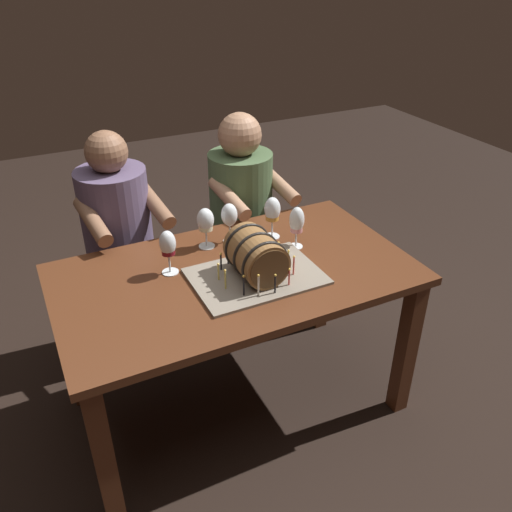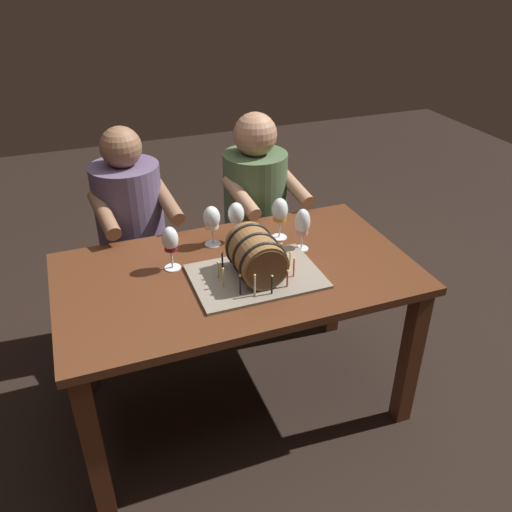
{
  "view_description": "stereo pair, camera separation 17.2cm",
  "coord_description": "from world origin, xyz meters",
  "px_view_note": "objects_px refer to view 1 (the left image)",
  "views": [
    {
      "loc": [
        -0.73,
        -1.67,
        1.89
      ],
      "look_at": [
        0.05,
        -0.08,
        0.84
      ],
      "focal_mm": 37.14,
      "sensor_mm": 36.0,
      "label": 1
    },
    {
      "loc": [
        -0.57,
        -1.74,
        1.89
      ],
      "look_at": [
        0.05,
        -0.08,
        0.84
      ],
      "focal_mm": 37.14,
      "sensor_mm": 36.0,
      "label": 2
    }
  ],
  "objects_px": {
    "wine_glass_white": "(205,222)",
    "person_seated_right": "(242,229)",
    "wine_glass_red": "(168,245)",
    "barrel_cake": "(256,259)",
    "wine_glass_amber": "(272,211)",
    "wine_glass_rose": "(297,222)",
    "person_seated_left": "(122,257)",
    "dining_table": "(236,293)",
    "wine_glass_empty": "(229,216)"
  },
  "relations": [
    {
      "from": "dining_table",
      "to": "wine_glass_white",
      "type": "bearing_deg",
      "value": 96.83
    },
    {
      "from": "person_seated_right",
      "to": "wine_glass_white",
      "type": "bearing_deg",
      "value": -130.87
    },
    {
      "from": "wine_glass_red",
      "to": "wine_glass_rose",
      "type": "xyz_separation_m",
      "value": [
        0.56,
        -0.04,
        -0.0
      ]
    },
    {
      "from": "wine_glass_amber",
      "to": "dining_table",
      "type": "bearing_deg",
      "value": -144.35
    },
    {
      "from": "wine_glass_rose",
      "to": "wine_glass_empty",
      "type": "bearing_deg",
      "value": 144.39
    },
    {
      "from": "wine_glass_rose",
      "to": "person_seated_left",
      "type": "bearing_deg",
      "value": 137.81
    },
    {
      "from": "barrel_cake",
      "to": "wine_glass_red",
      "type": "height_order",
      "value": "barrel_cake"
    },
    {
      "from": "wine_glass_white",
      "to": "wine_glass_red",
      "type": "bearing_deg",
      "value": -147.77
    },
    {
      "from": "wine_glass_empty",
      "to": "wine_glass_red",
      "type": "bearing_deg",
      "value": -158.02
    },
    {
      "from": "wine_glass_red",
      "to": "person_seated_right",
      "type": "xyz_separation_m",
      "value": [
        0.57,
        0.54,
        -0.32
      ]
    },
    {
      "from": "dining_table",
      "to": "person_seated_right",
      "type": "height_order",
      "value": "person_seated_right"
    },
    {
      "from": "wine_glass_white",
      "to": "person_seated_left",
      "type": "height_order",
      "value": "person_seated_left"
    },
    {
      "from": "barrel_cake",
      "to": "dining_table",
      "type": "bearing_deg",
      "value": 124.6
    },
    {
      "from": "wine_glass_amber",
      "to": "wine_glass_white",
      "type": "bearing_deg",
      "value": 171.05
    },
    {
      "from": "wine_glass_white",
      "to": "wine_glass_empty",
      "type": "bearing_deg",
      "value": -1.8
    },
    {
      "from": "dining_table",
      "to": "wine_glass_red",
      "type": "xyz_separation_m",
      "value": [
        -0.24,
        0.11,
        0.24
      ]
    },
    {
      "from": "barrel_cake",
      "to": "wine_glass_red",
      "type": "bearing_deg",
      "value": 147.6
    },
    {
      "from": "wine_glass_amber",
      "to": "wine_glass_white",
      "type": "relative_size",
      "value": 1.06
    },
    {
      "from": "wine_glass_red",
      "to": "wine_glass_white",
      "type": "xyz_separation_m",
      "value": [
        0.21,
        0.13,
        -0.0
      ]
    },
    {
      "from": "wine_glass_amber",
      "to": "wine_glass_rose",
      "type": "bearing_deg",
      "value": -68.3
    },
    {
      "from": "wine_glass_white",
      "to": "person_seated_left",
      "type": "distance_m",
      "value": 0.6
    },
    {
      "from": "wine_glass_empty",
      "to": "wine_glass_white",
      "type": "distance_m",
      "value": 0.11
    },
    {
      "from": "person_seated_left",
      "to": "wine_glass_rose",
      "type": "bearing_deg",
      "value": -42.19
    },
    {
      "from": "wine_glass_white",
      "to": "person_seated_right",
      "type": "relative_size",
      "value": 0.16
    },
    {
      "from": "wine_glass_empty",
      "to": "person_seated_left",
      "type": "bearing_deg",
      "value": 134.5
    },
    {
      "from": "dining_table",
      "to": "person_seated_right",
      "type": "relative_size",
      "value": 1.22
    },
    {
      "from": "wine_glass_amber",
      "to": "person_seated_right",
      "type": "relative_size",
      "value": 0.16
    },
    {
      "from": "person_seated_left",
      "to": "person_seated_right",
      "type": "distance_m",
      "value": 0.65
    },
    {
      "from": "person_seated_left",
      "to": "person_seated_right",
      "type": "xyz_separation_m",
      "value": [
        0.65,
        0.0,
        0.0
      ]
    },
    {
      "from": "wine_glass_amber",
      "to": "person_seated_right",
      "type": "distance_m",
      "value": 0.56
    },
    {
      "from": "wine_glass_red",
      "to": "person_seated_right",
      "type": "distance_m",
      "value": 0.85
    },
    {
      "from": "wine_glass_amber",
      "to": "person_seated_left",
      "type": "height_order",
      "value": "person_seated_left"
    },
    {
      "from": "wine_glass_empty",
      "to": "wine_glass_red",
      "type": "relative_size",
      "value": 0.98
    },
    {
      "from": "barrel_cake",
      "to": "person_seated_right",
      "type": "xyz_separation_m",
      "value": [
        0.27,
        0.73,
        -0.28
      ]
    },
    {
      "from": "wine_glass_white",
      "to": "wine_glass_rose",
      "type": "height_order",
      "value": "wine_glass_rose"
    },
    {
      "from": "wine_glass_amber",
      "to": "person_seated_left",
      "type": "bearing_deg",
      "value": 142.43
    },
    {
      "from": "wine_glass_amber",
      "to": "wine_glass_white",
      "type": "distance_m",
      "value": 0.3
    },
    {
      "from": "dining_table",
      "to": "person_seated_right",
      "type": "xyz_separation_m",
      "value": [
        0.33,
        0.65,
        -0.08
      ]
    },
    {
      "from": "barrel_cake",
      "to": "person_seated_left",
      "type": "bearing_deg",
      "value": 117.54
    },
    {
      "from": "person_seated_right",
      "to": "wine_glass_amber",
      "type": "bearing_deg",
      "value": -97.19
    },
    {
      "from": "dining_table",
      "to": "wine_glass_empty",
      "type": "bearing_deg",
      "value": 71.06
    },
    {
      "from": "dining_table",
      "to": "wine_glass_rose",
      "type": "relative_size",
      "value": 7.56
    },
    {
      "from": "wine_glass_white",
      "to": "person_seated_right",
      "type": "distance_m",
      "value": 0.63
    },
    {
      "from": "barrel_cake",
      "to": "person_seated_left",
      "type": "xyz_separation_m",
      "value": [
        -0.38,
        0.73,
        -0.28
      ]
    },
    {
      "from": "barrel_cake",
      "to": "wine_glass_empty",
      "type": "height_order",
      "value": "barrel_cake"
    },
    {
      "from": "dining_table",
      "to": "wine_glass_red",
      "type": "height_order",
      "value": "wine_glass_red"
    },
    {
      "from": "wine_glass_empty",
      "to": "wine_glass_white",
      "type": "height_order",
      "value": "wine_glass_empty"
    },
    {
      "from": "barrel_cake",
      "to": "wine_glass_empty",
      "type": "xyz_separation_m",
      "value": [
        0.03,
        0.32,
        0.04
      ]
    },
    {
      "from": "person_seated_left",
      "to": "barrel_cake",
      "type": "bearing_deg",
      "value": -62.46
    },
    {
      "from": "dining_table",
      "to": "person_seated_right",
      "type": "bearing_deg",
      "value": 63.33
    }
  ]
}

